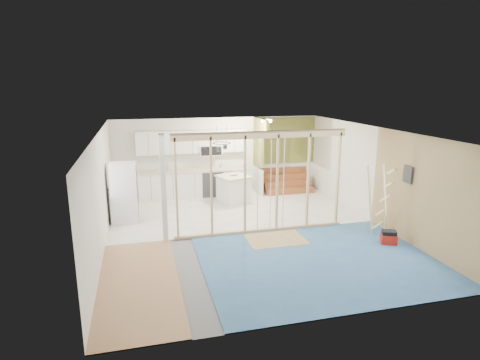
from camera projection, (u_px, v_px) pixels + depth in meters
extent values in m
cube|color=slate|center=(249.00, 233.00, 10.20)|extent=(7.00, 8.00, 0.01)
cube|color=white|center=(250.00, 131.00, 9.59)|extent=(7.00, 8.00, 0.01)
cube|color=white|center=(218.00, 156.00, 13.66)|extent=(7.00, 0.01, 2.60)
cube|color=white|center=(320.00, 245.00, 6.12)|extent=(7.00, 0.01, 2.60)
cube|color=white|center=(101.00, 193.00, 9.05)|extent=(0.01, 8.00, 2.60)
cube|color=white|center=(375.00, 176.00, 10.73)|extent=(0.01, 8.00, 2.60)
cube|color=silver|center=(232.00, 209.00, 12.08)|extent=(7.00, 4.00, 0.02)
cube|color=teal|center=(320.00, 261.00, 8.55)|extent=(5.00, 4.00, 0.02)
cube|color=tan|center=(139.00, 282.00, 7.65)|extent=(1.50, 4.00, 0.02)
cube|color=tan|center=(276.00, 239.00, 9.75)|extent=(1.40, 1.00, 0.01)
cube|color=tan|center=(262.00, 135.00, 9.68)|extent=(4.40, 0.09, 0.18)
cube|color=tan|center=(261.00, 230.00, 10.26)|extent=(4.40, 0.09, 0.06)
cube|color=silver|center=(163.00, 189.00, 9.39)|extent=(0.12, 0.14, 2.60)
cube|color=tan|center=(176.00, 188.00, 9.46)|extent=(0.04, 0.09, 2.40)
cube|color=tan|center=(211.00, 186.00, 9.66)|extent=(0.04, 0.09, 2.40)
cube|color=tan|center=(245.00, 184.00, 9.86)|extent=(0.04, 0.09, 2.40)
cube|color=tan|center=(277.00, 182.00, 10.06)|extent=(0.04, 0.09, 2.40)
cube|color=tan|center=(308.00, 180.00, 10.27)|extent=(0.04, 0.09, 2.40)
cube|color=tan|center=(338.00, 178.00, 10.47)|extent=(0.04, 0.09, 2.40)
cylinder|color=silver|center=(258.00, 187.00, 9.93)|extent=(0.02, 0.02, 2.35)
cylinder|color=silver|center=(284.00, 184.00, 10.15)|extent=(0.02, 0.02, 2.35)
cylinder|color=silver|center=(271.00, 185.00, 10.04)|extent=(0.02, 0.02, 2.35)
cube|color=white|center=(194.00, 184.00, 13.36)|extent=(3.60, 0.60, 0.88)
cube|color=beige|center=(193.00, 170.00, 13.25)|extent=(3.66, 0.64, 0.05)
cube|color=white|center=(121.00, 198.00, 11.77)|extent=(0.60, 1.60, 0.88)
cube|color=beige|center=(120.00, 182.00, 11.66)|extent=(0.64, 1.64, 0.05)
cube|color=white|center=(192.00, 142.00, 13.14)|extent=(3.60, 0.34, 0.75)
cube|color=white|center=(210.00, 150.00, 13.32)|extent=(0.72, 0.38, 0.36)
cube|color=black|center=(211.00, 151.00, 13.14)|extent=(0.68, 0.02, 0.30)
cube|color=olive|center=(258.00, 142.00, 13.43)|extent=(0.10, 0.90, 1.60)
cube|color=white|center=(258.00, 181.00, 13.75)|extent=(0.10, 0.90, 0.90)
cube|color=olive|center=(265.00, 128.00, 12.64)|extent=(0.10, 0.50, 0.50)
cube|color=olive|center=(285.00, 140.00, 14.10)|extent=(2.20, 0.04, 1.60)
cube|color=white|center=(284.00, 176.00, 14.41)|extent=(2.20, 0.04, 0.90)
cube|color=brown|center=(290.00, 191.00, 13.75)|extent=(1.70, 0.26, 0.20)
cube|color=brown|center=(288.00, 184.00, 13.95)|extent=(1.70, 0.26, 0.20)
cube|color=brown|center=(285.00, 177.00, 14.15)|extent=(1.70, 0.26, 0.20)
cube|color=brown|center=(283.00, 170.00, 14.35)|extent=(1.70, 0.26, 0.20)
torus|color=black|center=(222.00, 143.00, 11.43)|extent=(0.52, 0.52, 0.02)
cylinder|color=black|center=(216.00, 134.00, 11.34)|extent=(0.01, 0.01, 0.50)
cylinder|color=black|center=(227.00, 134.00, 11.41)|extent=(0.01, 0.01, 0.50)
cylinder|color=#3C3B41|center=(219.00, 149.00, 11.35)|extent=(0.14, 0.14, 0.14)
cylinder|color=#3C3B41|center=(225.00, 147.00, 11.59)|extent=(0.12, 0.12, 0.12)
cube|color=tan|center=(426.00, 196.00, 8.84)|extent=(0.02, 4.00, 2.60)
cube|color=#3C3B41|center=(408.00, 174.00, 9.31)|extent=(0.04, 0.30, 0.40)
cylinder|color=#FFEABF|center=(267.00, 121.00, 12.76)|extent=(0.32, 0.32, 0.08)
cube|color=silver|center=(124.00, 193.00, 10.85)|extent=(0.72, 0.69, 1.64)
cube|color=#3C3B41|center=(137.00, 192.00, 10.94)|extent=(0.03, 0.65, 1.60)
cube|color=white|center=(233.00, 190.00, 12.70)|extent=(1.03, 1.03, 0.82)
cube|color=beige|center=(233.00, 176.00, 12.59)|extent=(1.15, 1.15, 0.05)
imported|color=beige|center=(234.00, 174.00, 12.65)|extent=(0.23, 0.23, 0.06)
imported|color=#AFB4C3|center=(168.00, 166.00, 13.12)|extent=(0.14, 0.14, 0.27)
imported|color=silver|center=(222.00, 165.00, 13.55)|extent=(0.11, 0.12, 0.21)
cube|color=#9F1A0E|center=(389.00, 239.00, 9.47)|extent=(0.43, 0.38, 0.25)
cube|color=black|center=(389.00, 233.00, 9.43)|extent=(0.38, 0.34, 0.09)
cube|color=beige|center=(370.00, 200.00, 9.82)|extent=(0.41, 0.20, 1.81)
cube|color=beige|center=(385.00, 199.00, 9.91)|extent=(0.41, 0.20, 1.81)
cube|color=beige|center=(377.00, 225.00, 10.04)|extent=(0.42, 0.20, 0.12)
cube|color=beige|center=(381.00, 212.00, 9.97)|extent=(0.42, 0.20, 0.12)
cube|color=beige|center=(385.00, 198.00, 9.91)|extent=(0.42, 0.20, 0.12)
cube|color=beige|center=(388.00, 184.00, 9.84)|extent=(0.42, 0.20, 0.12)
cube|color=beige|center=(392.00, 170.00, 9.78)|extent=(0.42, 0.20, 0.12)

